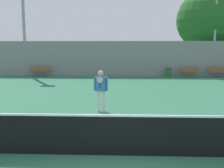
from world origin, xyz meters
TOP-DOWN VIEW (x-y plane):
  - ground_plane at (0.00, 0.00)m, footprint 100.00×100.00m
  - tennis_net at (0.00, 0.00)m, footprint 11.27×0.09m
  - tennis_player at (-0.84, 4.47)m, footprint 0.59×0.42m
  - bench_courtside_near at (6.01, 17.15)m, footprint 1.68×0.40m
  - bench_courtside_far at (8.74, 17.15)m, footprint 2.16×0.40m
  - bench_adjacent_court at (-7.47, 17.15)m, footprint 1.83×0.40m
  - light_pole_near_left at (-9.20, 18.40)m, footprint 0.90×0.60m
  - light_pole_far_right at (8.31, 17.85)m, footprint 0.90×0.60m
  - trash_bin at (4.13, 17.01)m, footprint 0.56×0.56m
  - back_fence at (0.00, 17.70)m, footprint 26.45×0.06m
  - tree_green_tall at (8.28, 20.42)m, footprint 5.82×5.82m

SIDE VIEW (x-z plane):
  - ground_plane at x=0.00m, z-range 0.00..0.00m
  - trash_bin at x=4.13m, z-range 0.00..0.84m
  - tennis_net at x=0.00m, z-range 0.01..1.07m
  - bench_courtside_near at x=6.01m, z-range 0.12..1.01m
  - bench_adjacent_court at x=-7.47m, z-range 0.12..1.01m
  - bench_courtside_far at x=8.74m, z-range 0.12..1.01m
  - tennis_player at x=-0.84m, z-range 0.13..1.87m
  - back_fence at x=0.00m, z-range 0.00..3.19m
  - tree_green_tall at x=8.28m, z-range 1.18..9.36m
  - light_pole_far_right at x=8.31m, z-range 1.14..10.27m
  - light_pole_near_left at x=-9.20m, z-range 0.68..10.74m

